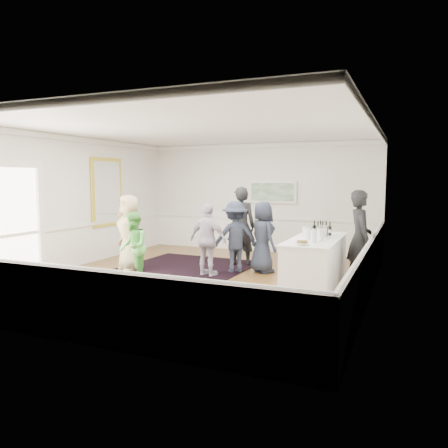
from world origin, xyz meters
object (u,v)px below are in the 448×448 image
at_px(guest_dark_b, 241,226).
at_px(guest_navy, 263,237).
at_px(ice_bucket, 322,232).
at_px(guest_lilac, 208,240).
at_px(guest_dark_a, 235,237).
at_px(guest_tan, 130,233).
at_px(guest_green, 133,247).
at_px(bartender, 360,238).
at_px(serving_table, 315,263).
at_px(nut_bowl, 302,243).

relative_size(guest_dark_b, guest_navy, 1.20).
xyz_separation_m(guest_dark_b, ice_bucket, (2.27, -1.36, 0.12)).
height_order(guest_lilac, guest_dark_a, guest_dark_a).
relative_size(guest_tan, guest_green, 1.22).
bearing_deg(bartender, serving_table, 105.11).
distance_m(bartender, ice_bucket, 0.82).
distance_m(guest_lilac, guest_dark_b, 1.44).
xyz_separation_m(bartender, guest_lilac, (-3.19, -0.48, -0.16)).
height_order(guest_green, nut_bowl, guest_green).
height_order(guest_lilac, guest_dark_b, guest_dark_b).
xyz_separation_m(guest_tan, guest_green, (0.70, -0.86, -0.16)).
xyz_separation_m(serving_table, bartender, (0.78, 0.56, 0.47)).
relative_size(guest_lilac, guest_dark_a, 0.98).
distance_m(serving_table, guest_dark_a, 2.13).
xyz_separation_m(guest_dark_b, guest_navy, (0.76, -0.57, -0.16)).
bearing_deg(serving_table, bartender, 35.72).
bearing_deg(nut_bowl, guest_dark_a, 139.48).
xyz_separation_m(serving_table, guest_green, (-3.66, -0.97, 0.24)).
xyz_separation_m(guest_lilac, guest_navy, (1.00, 0.84, 0.01)).
distance_m(guest_navy, ice_bucket, 1.72).
bearing_deg(ice_bucket, guest_green, -163.48).
bearing_deg(guest_dark_b, nut_bowl, 112.42).
bearing_deg(guest_navy, guest_dark_b, 4.51).
bearing_deg(nut_bowl, serving_table, 87.17).
height_order(guest_green, ice_bucket, guest_green).
bearing_deg(serving_table, ice_bucket, 54.86).
xyz_separation_m(serving_table, guest_dark_b, (-2.17, 1.50, 0.49)).
bearing_deg(guest_dark_b, bartender, 144.41).
bearing_deg(guest_navy, guest_lilac, 81.47).
bearing_deg(guest_navy, serving_table, -172.05).
bearing_deg(serving_table, nut_bowl, -92.83).
distance_m(bartender, guest_navy, 2.22).
height_order(guest_dark_a, guest_navy, guest_dark_a).
xyz_separation_m(serving_table, guest_tan, (-4.36, -0.11, 0.40)).
relative_size(guest_green, nut_bowl, 6.18).
height_order(guest_lilac, ice_bucket, guest_lilac).
bearing_deg(guest_lilac, guest_green, 51.14).
relative_size(guest_navy, ice_bucket, 6.35).
height_order(guest_dark_b, guest_navy, guest_dark_b).
relative_size(guest_dark_a, guest_dark_b, 0.84).
height_order(guest_navy, ice_bucket, guest_navy).
bearing_deg(ice_bucket, guest_lilac, -178.73).
height_order(serving_table, guest_green, guest_green).
distance_m(bartender, guest_tan, 5.19).
xyz_separation_m(guest_tan, guest_lilac, (1.95, 0.20, -0.08)).
distance_m(serving_table, guest_dark_b, 2.68).
bearing_deg(guest_green, serving_table, 69.21).
bearing_deg(guest_dark_a, guest_lilac, 19.96).
bearing_deg(guest_green, ice_bucket, 70.82).
bearing_deg(guest_dark_a, guest_navy, 167.82).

